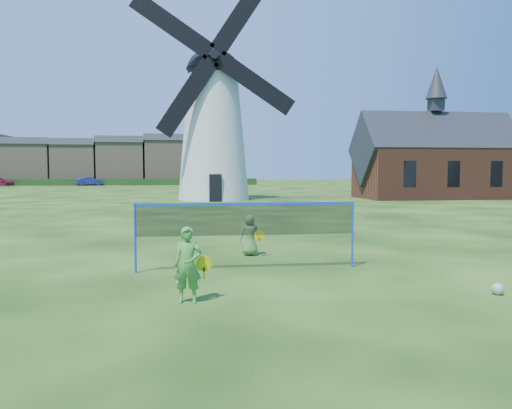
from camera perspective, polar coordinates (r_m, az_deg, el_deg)
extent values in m
plane|color=black|center=(10.89, -0.70, -8.09)|extent=(220.00, 220.00, 0.00)
ellipsoid|color=black|center=(39.02, -5.02, 15.45)|extent=(3.94, 3.94, 2.96)
cylinder|color=black|center=(39.02, -5.02, 15.45)|extent=(4.09, 4.09, 0.16)
cube|color=black|center=(35.57, -4.74, 1.93)|extent=(0.91, 0.11, 2.01)
cube|color=black|center=(36.18, -4.81, 7.60)|extent=(0.64, 0.11, 0.82)
cube|color=black|center=(36.91, -4.88, 12.08)|extent=(0.55, 0.11, 0.73)
cylinder|color=black|center=(37.26, -4.89, 16.86)|extent=(0.64, 1.09, 0.64)
cylinder|color=black|center=(41.42, -5.18, 15.93)|extent=(2.01, 0.11, 2.01)
cylinder|color=black|center=(40.97, -5.15, 16.07)|extent=(0.13, 1.64, 0.13)
cube|color=black|center=(37.96, -1.72, 21.27)|extent=(4.59, 0.09, 6.03)
cube|color=black|center=(37.51, -9.71, 19.83)|extent=(6.03, 0.09, 4.59)
cube|color=black|center=(36.45, -8.00, 12.38)|extent=(4.59, 0.09, 6.03)
cube|color=black|center=(36.91, -0.11, 13.89)|extent=(6.03, 0.09, 4.59)
cube|color=brown|center=(42.63, 20.03, 3.38)|extent=(11.99, 6.00, 4.00)
cube|color=#2D3035|center=(42.66, 20.10, 6.06)|extent=(12.59, 6.11, 6.11)
cube|color=#2D3035|center=(42.95, 20.21, 10.80)|extent=(1.00, 1.00, 1.00)
cone|color=#2D3035|center=(43.21, 20.27, 13.17)|extent=(1.70, 1.70, 2.60)
cube|color=black|center=(38.43, 17.44, 3.40)|extent=(1.00, 0.10, 2.00)
cube|color=black|center=(40.04, 21.99, 3.31)|extent=(1.00, 0.10, 2.00)
cube|color=black|center=(41.87, 26.16, 3.20)|extent=(1.00, 0.10, 2.00)
cylinder|color=blue|center=(11.21, -13.88, -3.84)|extent=(0.05, 0.05, 1.55)
cylinder|color=blue|center=(11.76, 11.16, -3.43)|extent=(0.05, 0.05, 1.55)
cube|color=black|center=(11.17, -1.05, -1.81)|extent=(5.00, 0.02, 0.70)
cube|color=blue|center=(11.14, -1.06, 0.08)|extent=(5.00, 0.02, 0.06)
imported|color=green|center=(8.55, -7.94, -6.97)|extent=(0.52, 0.38, 1.32)
cylinder|color=yellow|center=(8.73, -6.08, -6.84)|extent=(0.28, 0.02, 0.28)
cube|color=yellow|center=(8.77, -6.07, -7.93)|extent=(0.03, 0.02, 0.20)
imported|color=#558741|center=(13.13, -0.70, -3.56)|extent=(0.55, 0.36, 1.10)
cylinder|color=yellow|center=(12.94, 0.39, -3.62)|extent=(0.28, 0.02, 0.28)
cube|color=yellow|center=(12.97, 0.39, -4.36)|extent=(0.03, 0.02, 0.20)
sphere|color=green|center=(10.13, 26.31, -8.79)|extent=(0.22, 0.22, 0.22)
cube|color=#998166|center=(86.39, -24.76, 4.21)|extent=(7.31, 8.00, 6.31)
cube|color=#4C4C54|center=(86.51, -24.83, 6.63)|extent=(7.61, 8.40, 1.00)
cube|color=#998166|center=(84.55, -20.06, 4.32)|extent=(6.55, 8.00, 6.23)
cube|color=#4C4C54|center=(84.66, -20.12, 6.77)|extent=(6.85, 8.40, 1.00)
cube|color=#998166|center=(83.31, -15.24, 4.58)|extent=(7.17, 8.00, 6.65)
cube|color=#4C4C54|center=(83.45, -15.29, 7.20)|extent=(7.47, 8.40, 1.00)
cube|color=#998166|center=(82.68, -10.36, 4.79)|extent=(6.39, 8.00, 7.03)
cube|color=#4C4C54|center=(82.83, -10.39, 7.57)|extent=(6.69, 8.40, 1.00)
cube|color=#193814|center=(79.35, -22.76, 2.40)|extent=(62.00, 0.80, 1.00)
imported|color=navy|center=(77.25, -18.84, 2.58)|extent=(4.17, 2.91, 1.30)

